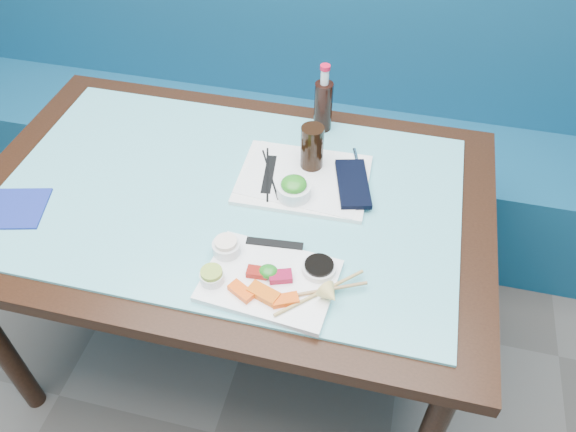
% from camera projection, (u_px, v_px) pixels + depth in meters
% --- Properties ---
extents(booth_bench, '(3.00, 0.56, 1.17)m').
position_uv_depth(booth_bench, '(297.00, 126.00, 2.35)').
color(booth_bench, navy).
rests_on(booth_bench, ground).
extents(dining_table, '(1.40, 0.90, 0.75)m').
position_uv_depth(dining_table, '(231.00, 217.00, 1.57)').
color(dining_table, black).
rests_on(dining_table, ground).
extents(glass_top, '(1.22, 0.76, 0.01)m').
position_uv_depth(glass_top, '(229.00, 194.00, 1.50)').
color(glass_top, '#62BCC5').
rests_on(glass_top, dining_table).
extents(sashimi_plate, '(0.31, 0.24, 0.02)m').
position_uv_depth(sashimi_plate, '(270.00, 281.00, 1.29)').
color(sashimi_plate, white).
rests_on(sashimi_plate, glass_top).
extents(salmon_left, '(0.07, 0.06, 0.01)m').
position_uv_depth(salmon_left, '(241.00, 291.00, 1.25)').
color(salmon_left, '#FF4F0A').
rests_on(salmon_left, sashimi_plate).
extents(salmon_mid, '(0.08, 0.06, 0.02)m').
position_uv_depth(salmon_mid, '(264.00, 293.00, 1.24)').
color(salmon_mid, '#E55709').
rests_on(salmon_mid, sashimi_plate).
extents(salmon_right, '(0.07, 0.05, 0.01)m').
position_uv_depth(salmon_right, '(285.00, 300.00, 1.23)').
color(salmon_right, '#FF510A').
rests_on(salmon_right, sashimi_plate).
extents(tuna_left, '(0.05, 0.03, 0.02)m').
position_uv_depth(tuna_left, '(257.00, 272.00, 1.28)').
color(tuna_left, maroon).
rests_on(tuna_left, sashimi_plate).
extents(tuna_right, '(0.06, 0.05, 0.02)m').
position_uv_depth(tuna_right, '(281.00, 277.00, 1.27)').
color(tuna_right, maroon).
rests_on(tuna_right, sashimi_plate).
extents(seaweed_garnish, '(0.05, 0.05, 0.02)m').
position_uv_depth(seaweed_garnish, '(268.00, 271.00, 1.28)').
color(seaweed_garnish, '#1C791C').
rests_on(seaweed_garnish, sashimi_plate).
extents(ramekin_wasabi, '(0.07, 0.07, 0.02)m').
position_uv_depth(ramekin_wasabi, '(212.00, 277.00, 1.27)').
color(ramekin_wasabi, white).
rests_on(ramekin_wasabi, sashimi_plate).
extents(wasabi_fill, '(0.06, 0.06, 0.01)m').
position_uv_depth(wasabi_fill, '(211.00, 272.00, 1.26)').
color(wasabi_fill, '#8DB038').
rests_on(wasabi_fill, ramekin_wasabi).
extents(ramekin_ginger, '(0.07, 0.07, 0.03)m').
position_uv_depth(ramekin_ginger, '(226.00, 248.00, 1.33)').
color(ramekin_ginger, white).
rests_on(ramekin_ginger, sashimi_plate).
extents(ginger_fill, '(0.06, 0.06, 0.01)m').
position_uv_depth(ginger_fill, '(226.00, 242.00, 1.31)').
color(ginger_fill, '#FDE6CF').
rests_on(ginger_fill, ramekin_ginger).
extents(soy_dish, '(0.09, 0.09, 0.02)m').
position_uv_depth(soy_dish, '(319.00, 268.00, 1.29)').
color(soy_dish, white).
rests_on(soy_dish, sashimi_plate).
extents(soy_fill, '(0.08, 0.08, 0.01)m').
position_uv_depth(soy_fill, '(319.00, 265.00, 1.28)').
color(soy_fill, black).
rests_on(soy_fill, soy_dish).
extents(lemon_wedge, '(0.06, 0.06, 0.05)m').
position_uv_depth(lemon_wedge, '(330.00, 295.00, 1.22)').
color(lemon_wedge, '#F5D974').
rests_on(lemon_wedge, sashimi_plate).
extents(chopstick_sleeve, '(0.14, 0.03, 0.00)m').
position_uv_depth(chopstick_sleeve, '(275.00, 243.00, 1.35)').
color(chopstick_sleeve, black).
rests_on(chopstick_sleeve, sashimi_plate).
extents(wooden_chopstick_a, '(0.22, 0.11, 0.01)m').
position_uv_depth(wooden_chopstick_a, '(315.00, 292.00, 1.25)').
color(wooden_chopstick_a, '#A37A4C').
rests_on(wooden_chopstick_a, sashimi_plate).
extents(wooden_chopstick_b, '(0.17, 0.17, 0.01)m').
position_uv_depth(wooden_chopstick_b, '(320.00, 293.00, 1.25)').
color(wooden_chopstick_b, tan).
rests_on(wooden_chopstick_b, sashimi_plate).
extents(serving_tray, '(0.36, 0.27, 0.01)m').
position_uv_depth(serving_tray, '(304.00, 180.00, 1.53)').
color(serving_tray, white).
rests_on(serving_tray, glass_top).
extents(paper_placemat, '(0.34, 0.25, 0.00)m').
position_uv_depth(paper_placemat, '(304.00, 177.00, 1.52)').
color(paper_placemat, white).
rests_on(paper_placemat, serving_tray).
extents(seaweed_bowl, '(0.12, 0.12, 0.04)m').
position_uv_depth(seaweed_bowl, '(294.00, 191.00, 1.46)').
color(seaweed_bowl, white).
rests_on(seaweed_bowl, serving_tray).
extents(seaweed_salad, '(0.09, 0.09, 0.03)m').
position_uv_depth(seaweed_salad, '(294.00, 184.00, 1.45)').
color(seaweed_salad, '#257F1D').
rests_on(seaweed_salad, seaweed_bowl).
extents(cola_glass, '(0.07, 0.07, 0.13)m').
position_uv_depth(cola_glass, '(312.00, 147.00, 1.51)').
color(cola_glass, black).
rests_on(cola_glass, serving_tray).
extents(navy_pouch, '(0.13, 0.20, 0.01)m').
position_uv_depth(navy_pouch, '(353.00, 184.00, 1.50)').
color(navy_pouch, black).
rests_on(navy_pouch, serving_tray).
extents(fork, '(0.04, 0.09, 0.01)m').
position_uv_depth(fork, '(357.00, 159.00, 1.57)').
color(fork, white).
rests_on(fork, serving_tray).
extents(black_chopstick_a, '(0.06, 0.21, 0.01)m').
position_uv_depth(black_chopstick_a, '(267.00, 174.00, 1.53)').
color(black_chopstick_a, black).
rests_on(black_chopstick_a, serving_tray).
extents(black_chopstick_b, '(0.10, 0.19, 0.01)m').
position_uv_depth(black_chopstick_b, '(270.00, 174.00, 1.53)').
color(black_chopstick_b, black).
rests_on(black_chopstick_b, serving_tray).
extents(tray_sleeve, '(0.05, 0.16, 0.00)m').
position_uv_depth(tray_sleeve, '(269.00, 174.00, 1.53)').
color(tray_sleeve, black).
rests_on(tray_sleeve, serving_tray).
extents(cola_bottle_body, '(0.07, 0.07, 0.15)m').
position_uv_depth(cola_bottle_body, '(323.00, 107.00, 1.65)').
color(cola_bottle_body, black).
rests_on(cola_bottle_body, glass_top).
extents(cola_bottle_neck, '(0.03, 0.03, 0.05)m').
position_uv_depth(cola_bottle_neck, '(325.00, 77.00, 1.58)').
color(cola_bottle_neck, white).
rests_on(cola_bottle_neck, cola_bottle_body).
extents(cola_bottle_cap, '(0.04, 0.04, 0.01)m').
position_uv_depth(cola_bottle_cap, '(325.00, 67.00, 1.55)').
color(cola_bottle_cap, red).
rests_on(cola_bottle_cap, cola_bottle_neck).
extents(blue_napkin, '(0.18, 0.18, 0.01)m').
position_uv_depth(blue_napkin, '(17.00, 208.00, 1.46)').
color(blue_napkin, navy).
rests_on(blue_napkin, glass_top).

